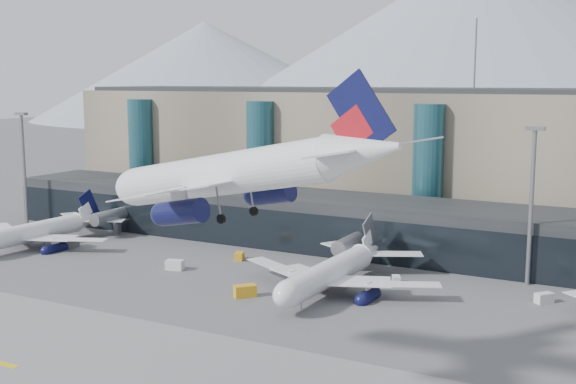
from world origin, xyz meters
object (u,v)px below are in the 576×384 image
object	(u,v)px
veh_a	(175,265)
veh_b	(239,256)
veh_h	(245,291)
veh_g	(396,280)
lightmast_mid	(532,197)
jet_parked_mid	(338,262)
lightmast_left	(24,162)
jet_parked_left	(45,224)
hero_jet	(250,161)
veh_c	(288,287)
veh_d	(544,298)
veh_f	(70,243)

from	to	relation	value
veh_a	veh_b	distance (m)	12.81
veh_h	veh_g	bearing A→B (deg)	-2.41
lightmast_mid	jet_parked_mid	world-z (taller)	lightmast_mid
jet_parked_mid	lightmast_mid	bearing A→B (deg)	-56.32
jet_parked_mid	veh_b	bearing A→B (deg)	72.85
veh_h	lightmast_left	bearing A→B (deg)	114.41
veh_a	jet_parked_mid	bearing A→B (deg)	-7.49
lightmast_left	jet_parked_left	bearing A→B (deg)	-33.44
hero_jet	jet_parked_left	size ratio (longest dim) A/B	1.07
veh_c	veh_g	bearing A→B (deg)	41.66
veh_c	veh_d	xyz separation A→B (m)	(36.24, 13.16, -0.12)
hero_jet	jet_parked_left	xyz separation A→B (m)	(-74.39, 43.75, -21.04)
lightmast_left	veh_b	world-z (taller)	lightmast_left
veh_f	hero_jet	bearing A→B (deg)	-122.07
hero_jet	veh_f	world-z (taller)	hero_jet
lightmast_mid	jet_parked_left	xyz separation A→B (m)	(-90.88, -15.62, -10.28)
lightmast_left	veh_d	size ratio (longest dim) A/B	9.59
jet_parked_left	veh_f	world-z (taller)	jet_parked_left
veh_a	veh_c	world-z (taller)	veh_c
veh_g	veh_f	bearing A→B (deg)	-110.48
veh_a	veh_h	world-z (taller)	veh_h
jet_parked_mid	veh_h	world-z (taller)	jet_parked_mid
veh_a	veh_f	bearing A→B (deg)	158.76
veh_f	lightmast_mid	bearing A→B (deg)	-78.94
jet_parked_left	veh_a	xyz separation A→B (m)	(34.79, -3.65, -3.28)
lightmast_mid	veh_d	world-z (taller)	lightmast_mid
lightmast_left	veh_g	world-z (taller)	lightmast_left
jet_parked_left	lightmast_mid	bearing A→B (deg)	-77.02
veh_h	veh_d	bearing A→B (deg)	-23.32
jet_parked_mid	veh_a	size ratio (longest dim) A/B	11.72
lightmast_left	veh_f	world-z (taller)	lightmast_left
lightmast_mid	veh_h	world-z (taller)	lightmast_mid
lightmast_mid	veh_g	bearing A→B (deg)	-154.07
jet_parked_mid	veh_a	distance (m)	30.17
veh_d	veh_g	bearing A→B (deg)	131.44
veh_a	jet_parked_left	bearing A→B (deg)	160.77
lightmast_mid	veh_c	bearing A→B (deg)	-145.63
veh_b	veh_f	distance (m)	35.62
jet_parked_left	veh_c	world-z (taller)	jet_parked_left
lightmast_mid	veh_a	world-z (taller)	lightmast_mid
veh_g	hero_jet	bearing A→B (deg)	-22.83
veh_a	lightmast_left	bearing A→B (deg)	149.95
hero_jet	jet_parked_mid	world-z (taller)	hero_jet
lightmast_left	veh_g	size ratio (longest dim) A/B	12.08
hero_jet	veh_h	xyz separation A→B (m)	(-20.47, 32.25, -24.25)
veh_a	veh_h	distance (m)	20.68
lightmast_left	veh_c	world-z (taller)	lightmast_left
veh_c	veh_g	world-z (taller)	veh_c
veh_g	veh_h	bearing A→B (deg)	-70.82
veh_b	veh_g	bearing A→B (deg)	-111.77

